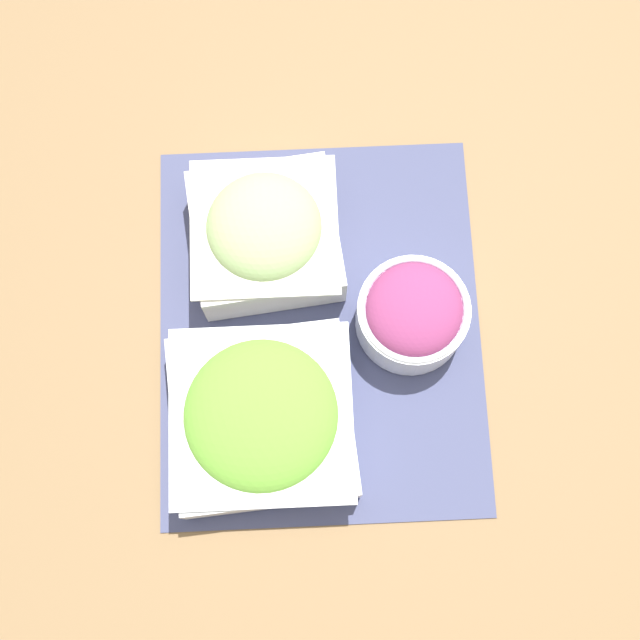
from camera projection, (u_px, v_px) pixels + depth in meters
The scene contains 5 objects.
ground_plane at pixel (320, 327), 1.02m from camera, with size 3.00×3.00×0.00m, color olive.
placemat at pixel (320, 327), 1.02m from camera, with size 0.44×0.36×0.00m.
onion_bowl at pixel (413, 313), 0.97m from camera, with size 0.12×0.12×0.08m.
lettuce_bowl at pixel (262, 417), 0.95m from camera, with size 0.20×0.20×0.08m.
cucumber_bowl at pixel (265, 233), 0.99m from camera, with size 0.18×0.18×0.10m.
Camera 1 is at (-0.24, 0.01, 0.99)m, focal length 50.00 mm.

